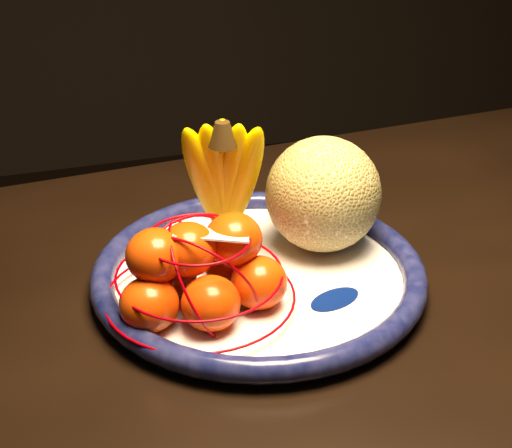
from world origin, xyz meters
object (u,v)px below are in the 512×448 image
object	(u,v)px
banana_bunch	(224,175)
fruit_bowl	(259,274)
cantaloupe	(323,194)
mandarin_bag	(200,272)
dining_table	(161,439)

from	to	relation	value
banana_bunch	fruit_bowl	bearing A→B (deg)	-60.75
fruit_bowl	cantaloupe	size ratio (longest dim) A/B	2.77
fruit_bowl	mandarin_bag	xyz separation A→B (m)	(-0.07, -0.04, 0.04)
dining_table	mandarin_bag	distance (m)	0.16
fruit_bowl	cantaloupe	xyz separation A→B (m)	(0.09, 0.04, 0.06)
dining_table	mandarin_bag	bearing A→B (deg)	45.87
cantaloupe	mandarin_bag	distance (m)	0.18
dining_table	cantaloupe	distance (m)	0.31
cantaloupe	dining_table	bearing A→B (deg)	-145.50
cantaloupe	banana_bunch	distance (m)	0.11
cantaloupe	mandarin_bag	world-z (taller)	cantaloupe
dining_table	fruit_bowl	bearing A→B (deg)	35.44
dining_table	banana_bunch	bearing A→B (deg)	53.16
fruit_bowl	mandarin_bag	bearing A→B (deg)	-152.16
banana_bunch	mandarin_bag	world-z (taller)	banana_bunch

